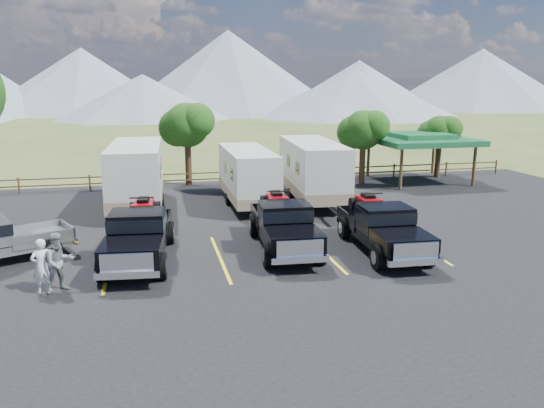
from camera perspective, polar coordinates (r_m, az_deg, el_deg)
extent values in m
plane|color=#405222|center=(16.70, 3.17, -9.75)|extent=(320.00, 320.00, 0.00)
cube|color=black|center=(19.40, 0.69, -6.38)|extent=(44.00, 34.00, 0.04)
cube|color=yellow|center=(19.91, -17.16, -6.40)|extent=(0.12, 5.50, 0.01)
cube|color=yellow|center=(19.98, -5.60, -5.79)|extent=(0.12, 5.50, 0.01)
cube|color=yellow|center=(20.83, 5.41, -5.00)|extent=(0.12, 5.50, 0.01)
cube|color=yellow|center=(22.38, 15.20, -4.13)|extent=(0.12, 5.50, 0.01)
cylinder|color=#2F1F12|center=(34.84, 9.67, 4.42)|extent=(0.39, 0.39, 2.80)
sphere|color=#134511|center=(34.60, 9.81, 7.86)|extent=(2.52, 2.52, 2.52)
sphere|color=#134511|center=(34.38, 10.95, 8.24)|extent=(1.98, 1.98, 1.98)
sphere|color=#134511|center=(34.79, 8.77, 7.63)|extent=(2.16, 2.16, 2.16)
cylinder|color=#2F1F12|center=(38.42, 17.41, 4.58)|extent=(0.38, 0.38, 2.52)
sphere|color=#134511|center=(38.22, 17.60, 7.38)|extent=(2.24, 2.24, 2.24)
sphere|color=#134511|center=(38.10, 18.55, 7.67)|extent=(1.76, 1.76, 1.76)
sphere|color=#134511|center=(38.31, 16.73, 7.21)|extent=(1.92, 1.92, 1.92)
cylinder|color=#2F1F12|center=(34.22, -8.99, 4.53)|extent=(0.41, 0.41, 3.08)
sphere|color=#134511|center=(33.97, -9.13, 8.39)|extent=(2.80, 2.80, 2.80)
sphere|color=#134511|center=(33.49, -8.05, 8.88)|extent=(2.20, 2.20, 2.20)
sphere|color=#134511|center=(34.38, -10.11, 8.07)|extent=(2.40, 2.40, 2.40)
cylinder|color=brown|center=(34.66, -25.58, 1.78)|extent=(0.12, 0.12, 1.00)
cylinder|color=brown|center=(34.00, -19.00, 2.15)|extent=(0.12, 0.12, 1.00)
cylinder|color=brown|center=(33.81, -12.25, 2.51)|extent=(0.12, 0.12, 1.00)
cylinder|color=brown|center=(34.09, -5.51, 2.83)|extent=(0.12, 0.12, 1.00)
cylinder|color=brown|center=(34.83, 1.04, 3.10)|extent=(0.12, 0.12, 1.00)
cylinder|color=brown|center=(36.00, 7.23, 3.32)|extent=(0.12, 0.12, 1.00)
cylinder|color=brown|center=(37.56, 12.98, 3.49)|extent=(0.12, 0.12, 1.00)
cylinder|color=brown|center=(39.47, 18.22, 3.61)|extent=(0.12, 0.12, 1.00)
cylinder|color=brown|center=(41.67, 22.95, 3.70)|extent=(0.12, 0.12, 1.00)
cube|color=brown|center=(34.41, -2.20, 2.89)|extent=(36.00, 0.06, 0.08)
cube|color=brown|center=(34.34, -2.21, 3.54)|extent=(36.00, 0.06, 0.08)
cylinder|color=brown|center=(33.24, 13.71, 3.66)|extent=(0.20, 0.20, 2.60)
cylinder|color=brown|center=(37.72, 10.32, 4.88)|extent=(0.20, 0.20, 2.60)
cylinder|color=brown|center=(35.75, 20.91, 3.80)|extent=(0.20, 0.20, 2.60)
cylinder|color=brown|center=(39.95, 16.95, 4.97)|extent=(0.20, 0.20, 2.60)
cube|color=#1C6338|center=(36.40, 15.62, 6.63)|extent=(6.20, 6.20, 0.35)
cube|color=#1C6338|center=(36.37, 15.65, 7.10)|extent=(3.50, 3.50, 0.35)
cone|color=slate|center=(127.52, -19.67, 12.42)|extent=(44.00, 44.00, 14.00)
cone|color=slate|center=(124.18, -4.69, 14.04)|extent=(52.00, 52.00, 18.00)
cone|color=slate|center=(139.02, 9.30, 12.56)|extent=(40.00, 40.00, 12.00)
cone|color=slate|center=(150.63, 21.54, 12.43)|extent=(50.00, 50.00, 15.00)
cone|color=slate|center=(101.82, -13.67, 11.17)|extent=(32.00, 32.00, 8.00)
cone|color=slate|center=(106.36, 8.86, 11.71)|extent=(40.00, 40.00, 9.00)
cube|color=black|center=(20.01, -14.09, -4.18)|extent=(2.49, 5.99, 0.37)
cube|color=black|center=(18.04, -14.90, -4.85)|extent=(2.15, 2.04, 0.51)
cube|color=black|center=(19.69, -14.25, -2.24)|extent=(2.08, 1.79, 1.02)
cube|color=black|center=(19.66, -14.28, -1.80)|extent=(2.13, 1.85, 0.46)
cube|color=black|center=(21.69, -13.56, -2.05)|extent=(2.21, 2.65, 0.56)
cube|color=white|center=(17.08, -15.35, -6.07)|extent=(1.63, 0.26, 0.56)
cube|color=white|center=(17.15, -15.30, -7.36)|extent=(2.01, 0.40, 0.22)
cube|color=white|center=(22.95, -13.18, -2.09)|extent=(2.01, 0.38, 0.22)
cylinder|color=black|center=(18.32, -17.82, -6.62)|extent=(0.40, 0.95, 0.92)
cylinder|color=black|center=(18.05, -11.78, -6.55)|extent=(0.40, 0.95, 0.92)
cylinder|color=black|center=(22.12, -15.92, -3.15)|extent=(0.40, 0.95, 0.92)
cylinder|color=black|center=(21.90, -10.94, -3.05)|extent=(0.40, 0.95, 0.92)
cube|color=maroon|center=(21.53, -13.65, -0.28)|extent=(0.85, 1.40, 0.36)
cube|color=black|center=(21.47, -13.69, 0.38)|extent=(0.49, 0.81, 0.18)
cube|color=maroon|center=(20.96, -13.84, -0.35)|extent=(0.85, 0.44, 0.22)
cylinder|color=black|center=(20.98, -13.86, 0.66)|extent=(0.92, 0.16, 0.06)
cylinder|color=black|center=(21.09, -15.03, -1.20)|extent=(0.33, 0.60, 0.57)
cylinder|color=black|center=(20.98, -12.55, -1.14)|extent=(0.33, 0.60, 0.57)
cylinder|color=black|center=(22.17, -14.64, -0.50)|extent=(0.33, 0.60, 0.57)
cylinder|color=black|center=(22.07, -12.28, -0.43)|extent=(0.33, 0.60, 0.57)
cube|color=black|center=(20.77, 1.31, -3.17)|extent=(2.25, 5.87, 0.36)
cube|color=black|center=(18.84, 2.38, -3.69)|extent=(2.06, 1.95, 0.50)
cube|color=black|center=(20.47, 1.38, -1.31)|extent=(2.00, 1.70, 1.01)
cube|color=black|center=(20.43, 1.38, -0.90)|extent=(2.05, 1.77, 0.45)
cube|color=black|center=(22.43, 0.48, -1.22)|extent=(2.10, 2.55, 0.56)
cube|color=white|center=(17.90, 3.03, -4.77)|extent=(1.62, 0.19, 0.56)
cube|color=white|center=(17.96, 3.06, -6.00)|extent=(1.99, 0.32, 0.22)
cube|color=white|center=(23.67, -0.01, -1.31)|extent=(1.98, 0.30, 0.22)
cylinder|color=black|center=(18.79, -0.45, -5.50)|extent=(0.36, 0.93, 0.91)
cylinder|color=black|center=(19.16, 5.19, -5.19)|extent=(0.36, 0.93, 0.91)
cylinder|color=black|center=(22.59, -1.98, -2.33)|extent=(0.36, 0.93, 0.91)
cylinder|color=black|center=(22.89, 2.74, -2.14)|extent=(0.36, 0.93, 0.91)
cube|color=maroon|center=(22.27, 0.48, 0.48)|extent=(0.80, 1.36, 0.35)
cube|color=black|center=(22.22, 0.48, 1.11)|extent=(0.46, 0.78, 0.18)
cube|color=maroon|center=(21.72, 0.72, 0.43)|extent=(0.83, 0.41, 0.22)
cylinder|color=black|center=(21.74, 0.68, 1.39)|extent=(0.91, 0.12, 0.06)
cylinder|color=black|center=(21.71, -0.46, -0.40)|extent=(0.30, 0.58, 0.57)
cylinder|color=black|center=(21.87, 1.89, -0.31)|extent=(0.30, 0.58, 0.57)
cylinder|color=black|center=(22.78, -0.88, 0.24)|extent=(0.30, 0.58, 0.57)
cylinder|color=black|center=(22.93, 1.37, 0.32)|extent=(0.30, 0.58, 0.57)
cube|color=black|center=(20.94, 11.82, -3.35)|extent=(2.15, 5.76, 0.36)
cube|color=black|center=(19.16, 13.95, -3.84)|extent=(2.01, 1.89, 0.50)
cube|color=black|center=(20.65, 12.03, -1.53)|extent=(1.95, 1.65, 0.99)
cube|color=black|center=(20.61, 12.05, -1.13)|extent=(2.00, 1.71, 0.45)
cube|color=black|center=(22.48, 10.20, -1.44)|extent=(2.04, 2.49, 0.55)
cube|color=white|center=(18.29, 15.21, -4.88)|extent=(1.59, 0.17, 0.55)
cube|color=white|center=(18.36, 15.22, -6.06)|extent=(1.95, 0.29, 0.22)
cube|color=white|center=(23.65, 9.19, -1.52)|extent=(1.95, 0.27, 0.22)
cylinder|color=black|center=(18.92, 11.33, -5.66)|extent=(0.35, 0.91, 0.89)
cylinder|color=black|center=(19.65, 16.44, -5.24)|extent=(0.35, 0.91, 0.89)
cylinder|color=black|center=(22.46, 7.75, -2.55)|extent=(0.35, 0.91, 0.89)
cylinder|color=black|center=(23.09, 12.18, -2.31)|extent=(0.35, 0.91, 0.89)
cube|color=maroon|center=(22.33, 10.26, 0.23)|extent=(0.77, 1.33, 0.35)
cube|color=black|center=(22.28, 10.29, 0.85)|extent=(0.44, 0.77, 0.18)
cube|color=maroon|center=(21.81, 10.76, 0.18)|extent=(0.81, 0.39, 0.22)
cylinder|color=black|center=(21.82, 10.71, 1.12)|extent=(0.90, 0.11, 0.06)
cylinder|color=black|center=(21.72, 9.62, -0.63)|extent=(0.29, 0.57, 0.56)
cylinder|color=black|center=(22.03, 11.82, -0.54)|extent=(0.29, 0.57, 0.56)
cylinder|color=black|center=(22.73, 8.72, 0.00)|extent=(0.29, 0.57, 0.56)
cylinder|color=black|center=(23.02, 10.83, 0.08)|extent=(0.29, 0.57, 0.56)
cube|color=silver|center=(28.13, -14.37, 3.44)|extent=(2.80, 7.84, 2.79)
cube|color=gray|center=(28.32, -14.25, 1.28)|extent=(2.83, 7.88, 0.62)
cube|color=black|center=(26.30, -17.37, 3.23)|extent=(0.06, 0.93, 0.62)
cube|color=black|center=(26.12, -11.92, 3.48)|extent=(0.06, 0.93, 0.62)
cylinder|color=black|center=(28.83, -16.46, 0.30)|extent=(0.29, 0.73, 0.72)
cylinder|color=black|center=(28.67, -11.84, 0.49)|extent=(0.29, 0.73, 0.72)
cube|color=black|center=(23.73, -14.86, -1.86)|extent=(0.20, 1.86, 0.10)
cube|color=silver|center=(28.09, -2.64, 3.37)|extent=(2.26, 6.90, 2.48)
cube|color=gray|center=(28.27, -2.62, 1.45)|extent=(2.28, 6.94, 0.55)
cube|color=black|center=(26.20, -4.38, 3.21)|extent=(0.02, 0.83, 0.55)
cube|color=black|center=(26.60, 0.37, 3.39)|extent=(0.02, 0.83, 0.55)
cylinder|color=black|center=(28.47, -4.76, 0.55)|extent=(0.23, 0.64, 0.64)
cylinder|color=black|center=(28.82, -0.67, 0.75)|extent=(0.23, 0.64, 0.64)
cube|color=black|center=(24.25, -0.84, -1.25)|extent=(0.12, 1.65, 0.09)
cube|color=silver|center=(29.01, 4.39, 4.01)|extent=(3.04, 7.76, 2.73)
cube|color=gray|center=(29.19, 4.35, 1.95)|extent=(3.07, 7.80, 0.61)
cube|color=black|center=(26.88, 2.73, 3.92)|extent=(0.09, 0.91, 0.61)
cube|color=black|center=(27.45, 7.77, 4.00)|extent=(0.09, 0.91, 0.61)
cylinder|color=black|center=(29.36, 2.03, 1.03)|extent=(0.31, 0.73, 0.71)
cylinder|color=black|center=(29.85, 6.35, 1.16)|extent=(0.31, 0.73, 0.71)
cube|color=black|center=(24.80, 6.72, -0.91)|extent=(0.27, 1.83, 0.10)
cube|color=gray|center=(21.82, -23.82, -2.99)|extent=(2.72, 2.51, 0.50)
cube|color=white|center=(22.16, -21.01, -3.33)|extent=(0.88, 1.69, 0.20)
cylinder|color=black|center=(22.77, -23.87, -3.45)|extent=(0.86, 0.59, 0.82)
cylinder|color=black|center=(21.16, -22.70, -4.53)|extent=(0.86, 0.59, 0.82)
imported|color=white|center=(17.93, -23.53, -6.13)|extent=(0.75, 0.64, 1.74)
imported|color=gray|center=(17.83, -21.93, -5.83)|extent=(1.15, 1.07, 1.90)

